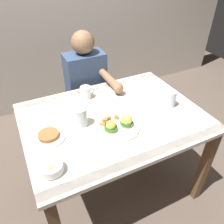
# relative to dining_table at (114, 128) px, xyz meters

# --- Properties ---
(ground_plane) EXTENTS (6.00, 6.00, 0.00)m
(ground_plane) POSITION_rel_dining_table_xyz_m (0.00, 0.00, -0.63)
(ground_plane) COLOR brown
(dining_table) EXTENTS (1.20, 0.90, 0.74)m
(dining_table) POSITION_rel_dining_table_xyz_m (0.00, 0.00, 0.00)
(dining_table) COLOR silver
(dining_table) RESTS_ON ground_plane
(eggs_benedict_plate) EXTENTS (0.27, 0.27, 0.09)m
(eggs_benedict_plate) POSITION_rel_dining_table_xyz_m (-0.03, -0.13, 0.13)
(eggs_benedict_plate) COLOR white
(eggs_benedict_plate) RESTS_ON dining_table
(fruit_bowl) EXTENTS (0.12, 0.12, 0.06)m
(fruit_bowl) POSITION_rel_dining_table_xyz_m (-0.49, -0.28, 0.14)
(fruit_bowl) COLOR white
(fruit_bowl) RESTS_ON dining_table
(coffee_mug) EXTENTS (0.11, 0.08, 0.09)m
(coffee_mug) POSITION_rel_dining_table_xyz_m (-0.08, 0.30, 0.16)
(coffee_mug) COLOR white
(coffee_mug) RESTS_ON dining_table
(fork) EXTENTS (0.13, 0.11, 0.00)m
(fork) POSITION_rel_dining_table_xyz_m (-0.25, -0.31, 0.11)
(fork) COLOR silver
(fork) RESTS_ON dining_table
(water_glass_near) EXTENTS (0.08, 0.08, 0.12)m
(water_glass_near) POSITION_rel_dining_table_xyz_m (0.42, -0.07, 0.16)
(water_glass_near) COLOR silver
(water_glass_near) RESTS_ON dining_table
(water_glass_far) EXTENTS (0.08, 0.08, 0.13)m
(water_glass_far) POSITION_rel_dining_table_xyz_m (-0.23, 0.01, 0.16)
(water_glass_far) COLOR silver
(water_glass_far) RESTS_ON dining_table
(side_plate) EXTENTS (0.20, 0.20, 0.04)m
(side_plate) POSITION_rel_dining_table_xyz_m (-0.45, -0.02, 0.12)
(side_plate) COLOR white
(side_plate) RESTS_ON dining_table
(diner_person) EXTENTS (0.34, 0.54, 1.14)m
(diner_person) POSITION_rel_dining_table_xyz_m (0.04, 0.60, 0.02)
(diner_person) COLOR #33333D
(diner_person) RESTS_ON ground_plane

